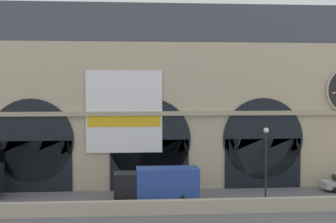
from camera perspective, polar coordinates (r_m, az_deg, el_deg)
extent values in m
plane|color=slate|center=(45.84, -1.79, -10.16)|extent=(200.00, 200.00, 0.00)
cube|color=#B2A891|center=(41.15, -1.42, -10.84)|extent=(90.00, 0.70, 1.16)
cube|color=#BCAD8C|center=(51.74, -2.24, -0.41)|extent=(48.40, 4.03, 14.73)
cube|color=#424751|center=(52.34, -2.28, 9.85)|extent=(48.40, 3.43, 3.92)
cube|color=black|center=(50.95, -15.24, -6.05)|extent=(7.84, 0.20, 5.03)
cylinder|color=black|center=(50.63, -15.28, -3.24)|extent=(8.25, 0.20, 8.25)
cube|color=black|center=(50.21, -2.12, -6.08)|extent=(7.84, 0.20, 5.03)
cylinder|color=black|center=(49.88, -2.12, -3.23)|extent=(8.25, 0.20, 8.25)
cube|color=black|center=(52.07, 10.72, -5.81)|extent=(7.84, 0.20, 5.03)
cylinder|color=black|center=(51.75, 10.75, -3.05)|extent=(8.25, 0.20, 8.25)
cube|color=white|center=(49.47, -5.00, -0.01)|extent=(7.49, 0.12, 8.12)
cube|color=yellow|center=(49.45, -5.00, -1.07)|extent=(7.19, 0.04, 1.17)
cube|color=tan|center=(49.57, -2.12, -0.23)|extent=(48.40, 0.50, 0.44)
cube|color=black|center=(44.88, -4.88, -8.40)|extent=(2.00, 2.30, 2.30)
cube|color=#28479E|center=(45.01, -0.06, -8.09)|extent=(5.50, 2.30, 2.70)
cylinder|color=black|center=(44.11, -5.01, -10.12)|extent=(0.28, 0.84, 0.84)
cylinder|color=black|center=(46.13, -5.01, -9.55)|extent=(0.28, 0.84, 0.84)
cylinder|color=black|center=(44.40, 1.69, -10.03)|extent=(0.28, 0.84, 0.84)
cylinder|color=black|center=(46.41, 1.39, -9.46)|extent=(0.28, 0.84, 0.84)
cylinder|color=black|center=(51.72, 18.35, -8.46)|extent=(0.28, 0.60, 0.60)
cylinder|color=black|center=(53.18, 17.65, -8.13)|extent=(0.28, 0.60, 0.60)
cylinder|color=black|center=(42.96, 11.06, -6.67)|extent=(0.16, 0.16, 6.50)
sphere|color=#F2EDCC|center=(42.52, 11.10, -2.11)|extent=(0.44, 0.44, 0.44)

